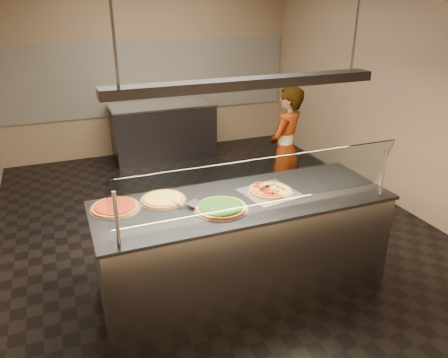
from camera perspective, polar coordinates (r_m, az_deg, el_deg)
name	(u,v)px	position (r m, az deg, el deg)	size (l,w,h in m)	color
ground	(211,225)	(5.40, -1.66, -5.99)	(5.00, 6.00, 0.02)	black
wall_back	(149,65)	(7.70, -9.76, 14.42)	(5.00, 0.02, 3.00)	#947B5F
wall_front	(413,231)	(2.41, 23.43, -6.31)	(5.00, 0.02, 3.00)	#947B5F
wall_right	(393,87)	(6.15, 21.16, 11.13)	(0.02, 6.00, 3.00)	#947B5F
tile_band	(150,78)	(7.71, -9.61, 12.92)	(4.90, 0.02, 1.20)	silver
serving_counter	(243,244)	(4.10, 2.48, -8.48)	(2.65, 0.94, 0.93)	#B7B7BC
sneeze_guard	(262,183)	(3.47, 4.98, -0.48)	(2.41, 0.18, 0.54)	#B7B7BC
perforated_tray	(270,192)	(4.01, 6.03, -1.72)	(0.53, 0.53, 0.01)	silver
half_pizza_pepperoni	(261,191)	(3.96, 4.88, -1.55)	(0.25, 0.41, 0.05)	#9B5927
half_pizza_sausage	(279,189)	(4.04, 7.20, -1.24)	(0.25, 0.41, 0.04)	#9B5927
pizza_spinach	(221,207)	(3.69, -0.40, -3.73)	(0.46, 0.46, 0.03)	silver
pizza_cheese	(163,199)	(3.88, -7.99, -2.56)	(0.41, 0.41, 0.03)	silver
pizza_tomato	(115,207)	(3.81, -14.02, -3.54)	(0.42, 0.42, 0.03)	silver
pizza_spatula	(184,202)	(3.76, -5.25, -3.07)	(0.26, 0.20, 0.02)	#B7B7BC
prep_table	(164,131)	(7.50, -7.88, 6.20)	(1.71, 0.74, 0.93)	#37373C
worker	(285,149)	(5.58, 8.03, 3.85)	(0.58, 0.38, 1.59)	#231F29
heat_lamp_housing	(246,83)	(3.56, 2.89, 12.37)	(2.30, 0.18, 0.08)	#37373C
lamp_rod_left	(111,12)	(3.22, -14.49, 20.39)	(0.02, 0.02, 1.01)	#B7B7BC
lamp_rod_right	(358,9)	(4.02, 17.08, 20.51)	(0.02, 0.02, 1.01)	#B7B7BC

